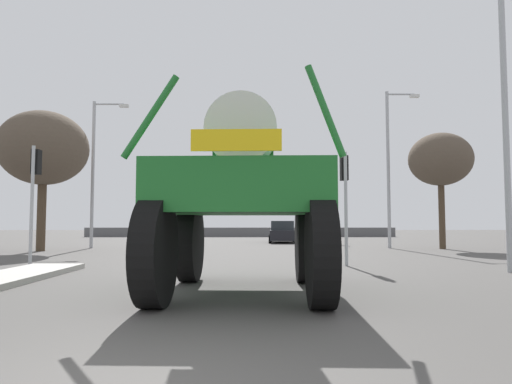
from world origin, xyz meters
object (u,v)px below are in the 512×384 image
Objects in this scene: traffic_signal_near_left at (35,178)px; bare_tree_right at (440,160)px; oversize_sprayer at (243,198)px; traffic_signal_far_left at (331,201)px; traffic_signal_near_right at (345,183)px; streetlight_near_right at (508,100)px; streetlight_far_right at (390,161)px; sedan_ahead at (282,232)px; bare_tree_left at (43,149)px; streetlight_far_left at (96,166)px.

traffic_signal_near_left is 0.63× the size of bare_tree_right.
oversize_sprayer reaches higher than traffic_signal_far_left.
traffic_signal_far_left is (2.30, 15.86, 0.10)m from traffic_signal_near_right.
streetlight_near_right is (14.82, -2.20, 2.12)m from traffic_signal_near_left.
oversize_sprayer is 17.93m from streetlight_far_right.
streetlight_far_right is at bearing 65.03° from traffic_signal_near_right.
streetlight_near_right is (4.40, -2.20, 2.26)m from traffic_signal_near_right.
oversize_sprayer is 1.38× the size of traffic_signal_far_left.
bare_tree_left is at bearing 129.45° from sedan_ahead.
streetlight_near_right is at bearing -83.38° from traffic_signal_far_left.
oversize_sprayer is 0.77× the size of bare_tree_left.
traffic_signal_near_right is at bearing 153.46° from streetlight_near_right.
bare_tree_right is (2.51, -0.71, -0.04)m from streetlight_far_right.
oversize_sprayer is at bearing -61.88° from streetlight_far_left.
sedan_ahead is 1.05× the size of traffic_signal_near_left.
traffic_signal_far_left is 15.38m from streetlight_far_left.
bare_tree_left is at bearing 39.87° from oversize_sprayer.
traffic_signal_near_right is at bearing -173.77° from sedan_ahead.
streetlight_far_right is 1.25× the size of bare_tree_left.
traffic_signal_far_left reaches higher than sedan_ahead.
traffic_signal_far_left is at bearing 51.27° from traffic_signal_near_left.
streetlight_far_right is (5.60, -7.01, 4.14)m from sedan_ahead.
traffic_signal_near_left reaches higher than traffic_signal_near_right.
traffic_signal_near_right is 5.42m from streetlight_near_right.
sedan_ahead is 0.51× the size of streetlight_far_left.
traffic_signal_far_left is at bearing 126.11° from bare_tree_right.
traffic_signal_near_left reaches higher than sedan_ahead.
bare_tree_right is at bearing 76.53° from streetlight_near_right.
streetlight_far_right reaches higher than streetlight_far_left.
bare_tree_right is at bearing 52.28° from traffic_signal_near_right.
streetlight_far_right reaches higher than traffic_signal_near_right.
oversize_sprayer is at bearing -154.58° from streetlight_near_right.
traffic_signal_near_left is 20.34m from traffic_signal_far_left.
sedan_ahead is 0.59× the size of bare_tree_left.
sedan_ahead is 19.54m from traffic_signal_near_left.
traffic_signal_far_left is 0.45× the size of streetlight_far_right.
streetlight_near_right reaches higher than sedan_ahead.
sedan_ahead is at bearing 105.67° from streetlight_near_right.
streetlight_far_left reaches higher than traffic_signal_near_right.
traffic_signal_near_left is at bearing -146.54° from streetlight_far_right.
sedan_ahead is 0.48× the size of streetlight_far_right.
sedan_ahead is 9.89m from streetlight_far_right.
traffic_signal_near_right is 0.60× the size of bare_tree_right.
streetlight_near_right is 20.52m from bare_tree_left.
traffic_signal_near_left is 18.14m from streetlight_far_right.
sedan_ahead is (2.34, 22.82, -1.24)m from oversize_sprayer.
traffic_signal_far_left is 0.62× the size of bare_tree_right.
oversize_sprayer is at bearing -39.53° from traffic_signal_near_left.
traffic_signal_near_left is 19.93m from bare_tree_right.
bare_tree_left reaches higher than bare_tree_right.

